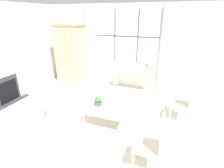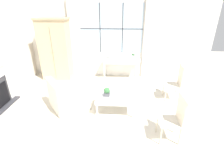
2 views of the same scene
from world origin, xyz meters
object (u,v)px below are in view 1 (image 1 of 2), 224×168
at_px(coffee_table, 106,110).
at_px(potted_orchid, 146,65).
at_px(side_chair_wooden, 185,100).
at_px(armoire, 71,54).
at_px(potted_plant_small, 98,101).
at_px(console_table, 134,72).
at_px(table_lamp, 123,58).
at_px(pillar_candle, 118,108).
at_px(accent_chair_wooden, 154,142).
at_px(fireplace, 3,80).
at_px(armchair_upholstered, 63,102).

bearing_deg(coffee_table, potted_orchid, 77.50).
bearing_deg(side_chair_wooden, armoire, 161.23).
distance_m(side_chair_wooden, coffee_table, 1.90).
xyz_separation_m(coffee_table, potted_plant_small, (-0.24, 0.07, 0.16)).
relative_size(console_table, table_lamp, 3.11).
bearing_deg(pillar_candle, side_chair_wooden, 28.37).
relative_size(console_table, potted_orchid, 2.65).
height_order(armoire, accent_chair_wooden, armoire).
height_order(fireplace, armchair_upholstered, fireplace).
relative_size(armoire, console_table, 1.62).
bearing_deg(table_lamp, fireplace, -142.71).
xyz_separation_m(fireplace, pillar_candle, (3.50, 0.04, -0.24)).
height_order(coffee_table, potted_plant_small, potted_plant_small).
distance_m(accent_chair_wooden, pillar_candle, 1.35).
height_order(armoire, coffee_table, armoire).
distance_m(armoire, table_lamp, 1.99).
distance_m(console_table, pillar_candle, 2.23).
distance_m(armoire, accent_chair_wooden, 4.70).
bearing_deg(potted_plant_small, armoire, 134.61).
relative_size(armchair_upholstered, pillar_candle, 9.68).
distance_m(accent_chair_wooden, coffee_table, 1.58).
relative_size(armoire, side_chair_wooden, 2.07).
height_order(side_chair_wooden, potted_plant_small, side_chair_wooden).
bearing_deg(armoire, console_table, 2.24).
bearing_deg(accent_chair_wooden, side_chair_wooden, 74.56).
bearing_deg(potted_orchid, table_lamp, 179.40).
relative_size(table_lamp, potted_plant_small, 1.84).
bearing_deg(side_chair_wooden, pillar_candle, -151.63).
xyz_separation_m(console_table, potted_orchid, (0.37, -0.04, 0.26)).
xyz_separation_m(potted_orchid, side_chair_wooden, (1.24, -1.41, -0.35)).
height_order(side_chair_wooden, accent_chair_wooden, side_chair_wooden).
xyz_separation_m(fireplace, accent_chair_wooden, (4.44, -0.93, -0.15)).
bearing_deg(armchair_upholstered, table_lamp, 63.91).
height_order(potted_orchid, coffee_table, potted_orchid).
height_order(armchair_upholstered, pillar_candle, armchair_upholstered).
bearing_deg(table_lamp, potted_orchid, -0.60).
bearing_deg(armchair_upholstered, armoire, 115.34).
relative_size(console_table, side_chair_wooden, 1.28).
bearing_deg(potted_plant_small, accent_chair_wooden, -34.74).
bearing_deg(side_chair_wooden, table_lamp, 144.62).
bearing_deg(table_lamp, pillar_candle, -75.16).
bearing_deg(accent_chair_wooden, coffee_table, 142.34).
height_order(fireplace, accent_chair_wooden, fireplace).
relative_size(armchair_upholstered, accent_chair_wooden, 1.23).
bearing_deg(console_table, table_lamp, -175.77).
bearing_deg(coffee_table, armoire, 136.85).
distance_m(fireplace, armoire, 2.38).
distance_m(fireplace, armchair_upholstered, 1.94).
height_order(table_lamp, potted_orchid, potted_orchid).
bearing_deg(side_chair_wooden, potted_plant_small, -160.21).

